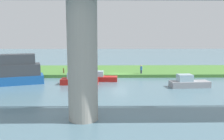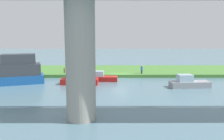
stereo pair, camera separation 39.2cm
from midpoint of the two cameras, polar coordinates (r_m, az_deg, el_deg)
name	(u,v)px [view 2 (the right image)]	position (r m, az deg, el deg)	size (l,w,h in m)	color
ground_plane	(120,78)	(38.21, 2.22, -1.88)	(160.00, 160.00, 0.00)	slate
grassy_bank	(119,71)	(44.09, 1.90, -0.17)	(80.00, 12.00, 0.50)	#4C8438
bridge_pylon	(80,60)	(18.94, -6.92, 2.36)	(2.35, 2.35, 9.66)	#9E998E
person_on_bank	(142,69)	(39.58, 7.36, 0.18)	(0.49, 0.49, 1.39)	#2D334C
mooring_post	(64,71)	(40.60, -11.00, -0.14)	(0.20, 0.20, 0.79)	brown
motorboat_white	(12,72)	(35.96, -22.27, -0.43)	(9.37, 5.71, 4.54)	#195199
houseboat_blue	(101,77)	(35.55, -2.26, -1.78)	(4.57, 1.86, 1.49)	red
riverboat_paddlewheel	(188,83)	(32.90, 18.02, -2.89)	(5.21, 2.21, 1.69)	#99999E
motorboat_red	(78,80)	(33.53, -7.64, -2.33)	(5.17, 2.02, 1.70)	red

